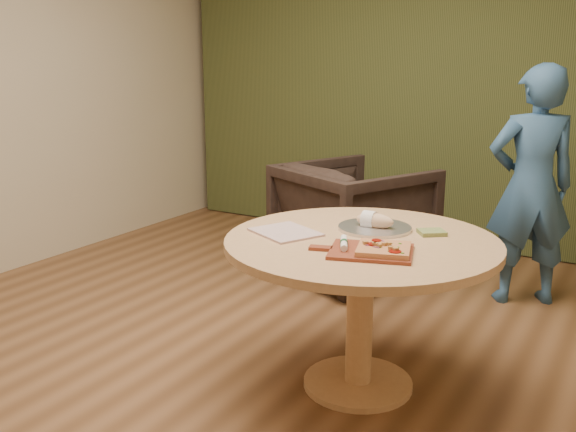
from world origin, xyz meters
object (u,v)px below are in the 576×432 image
(person_standing, at_px, (531,187))
(flatbread_pizza, at_px, (384,249))
(cutlery_roll, at_px, (344,243))
(pizza_paddle, at_px, (369,251))
(serving_tray, at_px, (375,228))
(bread_roll, at_px, (373,220))
(armchair, at_px, (354,215))
(pedestal_table, at_px, (361,268))

(person_standing, bearing_deg, flatbread_pizza, 50.43)
(cutlery_roll, bearing_deg, pizza_paddle, -22.38)
(serving_tray, distance_m, bread_roll, 0.04)
(pizza_paddle, bearing_deg, flatbread_pizza, -10.54)
(pizza_paddle, height_order, serving_tray, serving_tray)
(serving_tray, bearing_deg, person_standing, 71.32)
(serving_tray, distance_m, person_standing, 1.48)
(flatbread_pizza, height_order, cutlery_roll, flatbread_pizza)
(armchair, bearing_deg, person_standing, -149.19)
(pedestal_table, height_order, armchair, armchair)
(bread_roll, bearing_deg, person_standing, 70.99)
(pedestal_table, height_order, cutlery_roll, cutlery_roll)
(cutlery_roll, relative_size, serving_tray, 0.53)
(pedestal_table, relative_size, flatbread_pizza, 4.63)
(pizza_paddle, height_order, armchair, armchair)
(cutlery_roll, bearing_deg, serving_tray, 66.56)
(pedestal_table, height_order, flatbread_pizza, flatbread_pizza)
(pizza_paddle, relative_size, cutlery_roll, 2.52)
(cutlery_roll, bearing_deg, person_standing, 49.69)
(pizza_paddle, xyz_separation_m, armchair, (-0.82, 1.65, -0.29))
(pizza_paddle, bearing_deg, person_standing, 61.76)
(flatbread_pizza, bearing_deg, person_standing, 81.08)
(pedestal_table, bearing_deg, armchair, 115.80)
(flatbread_pizza, bearing_deg, armchair, 118.38)
(pizza_paddle, xyz_separation_m, flatbread_pizza, (0.06, 0.01, 0.02))
(flatbread_pizza, bearing_deg, pizza_paddle, -173.22)
(pedestal_table, distance_m, bread_roll, 0.26)
(pizza_paddle, bearing_deg, bread_roll, 93.22)
(pedestal_table, bearing_deg, cutlery_roll, -89.61)
(armchair, bearing_deg, serving_tray, 142.97)
(pedestal_table, distance_m, serving_tray, 0.24)
(armchair, height_order, person_standing, person_standing)
(armchair, bearing_deg, bread_roll, 142.66)
(armchair, distance_m, person_standing, 1.21)
(cutlery_roll, xyz_separation_m, armchair, (-0.71, 1.65, -0.32))
(pedestal_table, relative_size, serving_tray, 3.58)
(pedestal_table, relative_size, armchair, 1.38)
(flatbread_pizza, xyz_separation_m, armchair, (-0.88, 1.64, -0.31))
(pizza_paddle, bearing_deg, armchair, 99.17)
(flatbread_pizza, height_order, armchair, armchair)
(pizza_paddle, xyz_separation_m, person_standing, (0.34, 1.77, 0.01))
(cutlery_roll, bearing_deg, armchair, 87.19)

